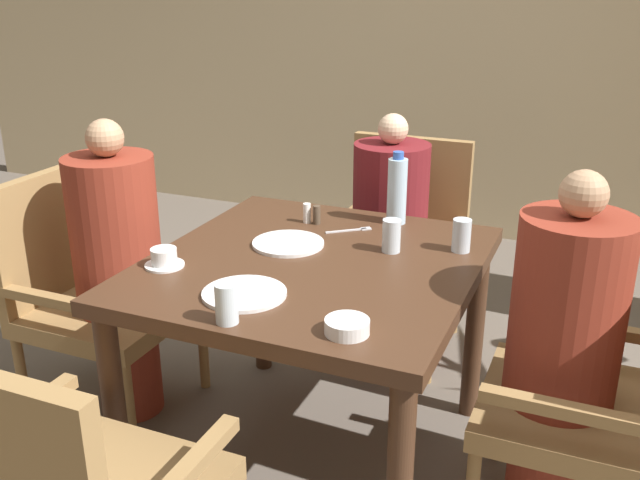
{
  "coord_description": "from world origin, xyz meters",
  "views": [
    {
      "loc": [
        0.85,
        -1.95,
        1.63
      ],
      "look_at": [
        0.0,
        0.05,
        0.81
      ],
      "focal_mm": 40.0,
      "sensor_mm": 36.0,
      "label": 1
    }
  ],
  "objects_px": {
    "plate_main_right": "(244,294)",
    "glass_tall_mid": "(462,235)",
    "water_bottle": "(397,190)",
    "diner_in_left_chair": "(119,270)",
    "plate_main_left": "(288,243)",
    "glass_tall_near": "(227,303)",
    "bowl_small": "(347,327)",
    "chair_left_side": "(90,287)",
    "chair_far_side": "(399,238)",
    "teacup_with_saucer": "(164,259)",
    "chair_right_side": "(612,392)",
    "diner_in_right_chair": "(562,355)",
    "diner_in_far_chair": "(389,236)",
    "glass_tall_far": "(391,236)"
  },
  "relations": [
    {
      "from": "diner_in_far_chair",
      "to": "plate_main_right",
      "type": "relative_size",
      "value": 4.47
    },
    {
      "from": "plate_main_left",
      "to": "glass_tall_near",
      "type": "bearing_deg",
      "value": -80.56
    },
    {
      "from": "diner_in_right_chair",
      "to": "plate_main_right",
      "type": "relative_size",
      "value": 4.67
    },
    {
      "from": "diner_in_left_chair",
      "to": "glass_tall_near",
      "type": "height_order",
      "value": "diner_in_left_chair"
    },
    {
      "from": "glass_tall_near",
      "to": "diner_in_left_chair",
      "type": "bearing_deg",
      "value": 146.92
    },
    {
      "from": "plate_main_left",
      "to": "bowl_small",
      "type": "height_order",
      "value": "bowl_small"
    },
    {
      "from": "diner_in_left_chair",
      "to": "plate_main_left",
      "type": "xyz_separation_m",
      "value": [
        0.65,
        0.09,
        0.17
      ]
    },
    {
      "from": "diner_in_left_chair",
      "to": "teacup_with_saucer",
      "type": "xyz_separation_m",
      "value": [
        0.37,
        -0.23,
        0.19
      ]
    },
    {
      "from": "chair_left_side",
      "to": "diner_in_right_chair",
      "type": "distance_m",
      "value": 1.72
    },
    {
      "from": "teacup_with_saucer",
      "to": "glass_tall_mid",
      "type": "bearing_deg",
      "value": 30.73
    },
    {
      "from": "diner_in_left_chair",
      "to": "glass_tall_near",
      "type": "bearing_deg",
      "value": -33.08
    },
    {
      "from": "chair_left_side",
      "to": "water_bottle",
      "type": "xyz_separation_m",
      "value": [
        1.07,
        0.46,
        0.38
      ]
    },
    {
      "from": "diner_in_left_chair",
      "to": "diner_in_far_chair",
      "type": "relative_size",
      "value": 1.06
    },
    {
      "from": "glass_tall_near",
      "to": "glass_tall_mid",
      "type": "xyz_separation_m",
      "value": [
        0.45,
        0.75,
        0.0
      ]
    },
    {
      "from": "glass_tall_near",
      "to": "glass_tall_mid",
      "type": "bearing_deg",
      "value": 58.81
    },
    {
      "from": "diner_in_right_chair",
      "to": "water_bottle",
      "type": "xyz_separation_m",
      "value": [
        -0.65,
        0.46,
        0.3
      ]
    },
    {
      "from": "teacup_with_saucer",
      "to": "diner_in_left_chair",
      "type": "bearing_deg",
      "value": 148.43
    },
    {
      "from": "diner_in_far_chair",
      "to": "plate_main_left",
      "type": "distance_m",
      "value": 0.77
    },
    {
      "from": "water_bottle",
      "to": "glass_tall_far",
      "type": "height_order",
      "value": "water_bottle"
    },
    {
      "from": "diner_in_right_chair",
      "to": "diner_in_far_chair",
      "type": "bearing_deg",
      "value": 133.73
    },
    {
      "from": "chair_left_side",
      "to": "chair_right_side",
      "type": "xyz_separation_m",
      "value": [
        1.87,
        0.0,
        0.0
      ]
    },
    {
      "from": "teacup_with_saucer",
      "to": "glass_tall_far",
      "type": "xyz_separation_m",
      "value": [
        0.62,
        0.4,
        0.03
      ]
    },
    {
      "from": "chair_left_side",
      "to": "diner_in_right_chair",
      "type": "bearing_deg",
      "value": 0.0
    },
    {
      "from": "diner_in_left_chair",
      "to": "water_bottle",
      "type": "xyz_separation_m",
      "value": [
        0.92,
        0.46,
        0.29
      ]
    },
    {
      "from": "bowl_small",
      "to": "water_bottle",
      "type": "height_order",
      "value": "water_bottle"
    },
    {
      "from": "plate_main_right",
      "to": "teacup_with_saucer",
      "type": "bearing_deg",
      "value": 164.55
    },
    {
      "from": "plate_main_right",
      "to": "glass_tall_mid",
      "type": "bearing_deg",
      "value": 49.85
    },
    {
      "from": "diner_in_left_chair",
      "to": "chair_right_side",
      "type": "relative_size",
      "value": 1.24
    },
    {
      "from": "diner_in_far_chair",
      "to": "bowl_small",
      "type": "height_order",
      "value": "diner_in_far_chair"
    },
    {
      "from": "plate_main_left",
      "to": "diner_in_left_chair",
      "type": "bearing_deg",
      "value": -172.16
    },
    {
      "from": "diner_in_far_chair",
      "to": "glass_tall_near",
      "type": "height_order",
      "value": "diner_in_far_chair"
    },
    {
      "from": "chair_left_side",
      "to": "water_bottle",
      "type": "distance_m",
      "value": 1.22
    },
    {
      "from": "diner_in_right_chair",
      "to": "glass_tall_near",
      "type": "xyz_separation_m",
      "value": [
        -0.82,
        -0.49,
        0.23
      ]
    },
    {
      "from": "bowl_small",
      "to": "chair_left_side",
      "type": "bearing_deg",
      "value": 160.78
    },
    {
      "from": "chair_far_side",
      "to": "glass_tall_near",
      "type": "bearing_deg",
      "value": -91.42
    },
    {
      "from": "glass_tall_near",
      "to": "glass_tall_far",
      "type": "xyz_separation_m",
      "value": [
        0.24,
        0.66,
        0.0
      ]
    },
    {
      "from": "diner_in_far_chair",
      "to": "glass_tall_mid",
      "type": "height_order",
      "value": "diner_in_far_chair"
    },
    {
      "from": "chair_left_side",
      "to": "glass_tall_mid",
      "type": "height_order",
      "value": "chair_left_side"
    },
    {
      "from": "plate_main_left",
      "to": "plate_main_right",
      "type": "distance_m",
      "value": 0.42
    },
    {
      "from": "diner_in_far_chair",
      "to": "diner_in_right_chair",
      "type": "relative_size",
      "value": 0.96
    },
    {
      "from": "plate_main_left",
      "to": "teacup_with_saucer",
      "type": "bearing_deg",
      "value": -131.04
    },
    {
      "from": "plate_main_right",
      "to": "water_bottle",
      "type": "height_order",
      "value": "water_bottle"
    },
    {
      "from": "diner_in_left_chair",
      "to": "glass_tall_far",
      "type": "height_order",
      "value": "diner_in_left_chair"
    },
    {
      "from": "plate_main_left",
      "to": "glass_tall_near",
      "type": "xyz_separation_m",
      "value": [
        0.1,
        -0.58,
        0.05
      ]
    },
    {
      "from": "glass_tall_mid",
      "to": "diner_in_far_chair",
      "type": "bearing_deg",
      "value": 126.87
    },
    {
      "from": "chair_right_side",
      "to": "glass_tall_far",
      "type": "height_order",
      "value": "chair_right_side"
    },
    {
      "from": "water_bottle",
      "to": "glass_tall_far",
      "type": "bearing_deg",
      "value": -75.96
    },
    {
      "from": "plate_main_left",
      "to": "glass_tall_mid",
      "type": "xyz_separation_m",
      "value": [
        0.55,
        0.17,
        0.05
      ]
    },
    {
      "from": "diner_in_right_chair",
      "to": "glass_tall_mid",
      "type": "relative_size",
      "value": 10.31
    },
    {
      "from": "teacup_with_saucer",
      "to": "glass_tall_mid",
      "type": "xyz_separation_m",
      "value": [
        0.83,
        0.49,
        0.03
      ]
    }
  ]
}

